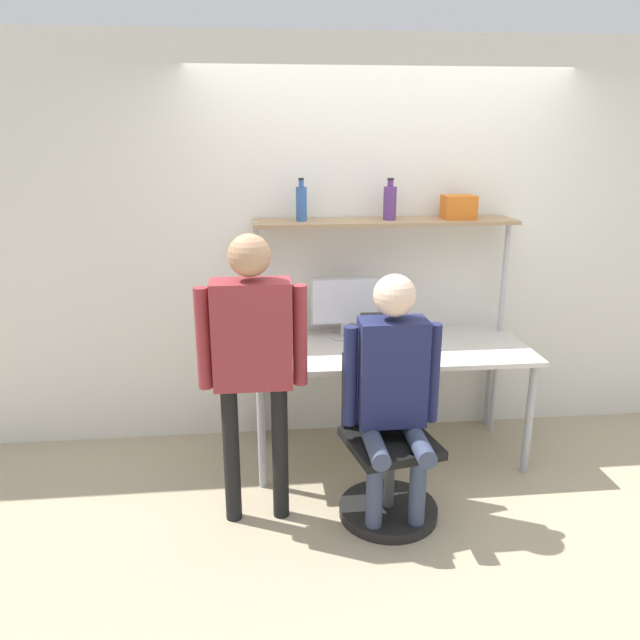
{
  "coord_description": "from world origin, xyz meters",
  "views": [
    {
      "loc": [
        -0.84,
        -3.33,
        2.11
      ],
      "look_at": [
        -0.5,
        -0.1,
        1.12
      ],
      "focal_mm": 35.0,
      "sensor_mm": 36.0,
      "label": 1
    }
  ],
  "objects_px": {
    "cell_phone": "(431,355)",
    "storage_box": "(459,207)",
    "person_seated": "(393,381)",
    "monitor": "(345,306)",
    "laptop": "(385,344)",
    "bottle_blue": "(301,203)",
    "office_chair": "(387,466)",
    "person_standing": "(252,345)",
    "bottle_purple": "(390,202)"
  },
  "relations": [
    {
      "from": "bottle_purple",
      "to": "bottle_blue",
      "type": "distance_m",
      "value": 0.57
    },
    {
      "from": "person_seated",
      "to": "person_standing",
      "type": "bearing_deg",
      "value": 174.49
    },
    {
      "from": "office_chair",
      "to": "bottle_blue",
      "type": "xyz_separation_m",
      "value": [
        -0.4,
        0.91,
        1.38
      ]
    },
    {
      "from": "cell_phone",
      "to": "person_standing",
      "type": "xyz_separation_m",
      "value": [
        -1.1,
        -0.44,
        0.26
      ]
    },
    {
      "from": "cell_phone",
      "to": "bottle_purple",
      "type": "distance_m",
      "value": 1.02
    },
    {
      "from": "office_chair",
      "to": "bottle_purple",
      "type": "xyz_separation_m",
      "value": [
        0.17,
        0.91,
        1.38
      ]
    },
    {
      "from": "bottle_blue",
      "to": "storage_box",
      "type": "distance_m",
      "value": 1.03
    },
    {
      "from": "bottle_purple",
      "to": "storage_box",
      "type": "bearing_deg",
      "value": 0.0
    },
    {
      "from": "person_seated",
      "to": "monitor",
      "type": "bearing_deg",
      "value": 97.46
    },
    {
      "from": "office_chair",
      "to": "bottle_purple",
      "type": "relative_size",
      "value": 3.53
    },
    {
      "from": "cell_phone",
      "to": "storage_box",
      "type": "relative_size",
      "value": 0.73
    },
    {
      "from": "office_chair",
      "to": "storage_box",
      "type": "height_order",
      "value": "storage_box"
    },
    {
      "from": "cell_phone",
      "to": "storage_box",
      "type": "height_order",
      "value": "storage_box"
    },
    {
      "from": "storage_box",
      "to": "office_chair",
      "type": "bearing_deg",
      "value": -124.51
    },
    {
      "from": "bottle_purple",
      "to": "person_seated",
      "type": "bearing_deg",
      "value": -99.47
    },
    {
      "from": "laptop",
      "to": "office_chair",
      "type": "distance_m",
      "value": 0.77
    },
    {
      "from": "cell_phone",
      "to": "person_standing",
      "type": "bearing_deg",
      "value": -158.1
    },
    {
      "from": "office_chair",
      "to": "bottle_blue",
      "type": "relative_size",
      "value": 3.46
    },
    {
      "from": "person_standing",
      "to": "bottle_purple",
      "type": "bearing_deg",
      "value": 44.51
    },
    {
      "from": "monitor",
      "to": "cell_phone",
      "type": "distance_m",
      "value": 0.68
    },
    {
      "from": "cell_phone",
      "to": "person_seated",
      "type": "relative_size",
      "value": 0.11
    },
    {
      "from": "office_chair",
      "to": "storage_box",
      "type": "distance_m",
      "value": 1.74
    },
    {
      "from": "office_chair",
      "to": "person_seated",
      "type": "height_order",
      "value": "person_seated"
    },
    {
      "from": "person_standing",
      "to": "bottle_blue",
      "type": "bearing_deg",
      "value": 69.54
    },
    {
      "from": "laptop",
      "to": "person_seated",
      "type": "xyz_separation_m",
      "value": [
        -0.08,
        -0.58,
        -0.01
      ]
    },
    {
      "from": "person_standing",
      "to": "bottle_blue",
      "type": "height_order",
      "value": "bottle_blue"
    },
    {
      "from": "bottle_blue",
      "to": "bottle_purple",
      "type": "bearing_deg",
      "value": -0.0
    },
    {
      "from": "laptop",
      "to": "bottle_purple",
      "type": "bearing_deg",
      "value": 77.89
    },
    {
      "from": "monitor",
      "to": "bottle_blue",
      "type": "xyz_separation_m",
      "value": [
        -0.29,
        0.01,
        0.68
      ]
    },
    {
      "from": "monitor",
      "to": "bottle_purple",
      "type": "bearing_deg",
      "value": 2.19
    },
    {
      "from": "monitor",
      "to": "person_standing",
      "type": "height_order",
      "value": "person_standing"
    },
    {
      "from": "person_standing",
      "to": "bottle_purple",
      "type": "distance_m",
      "value": 1.41
    },
    {
      "from": "laptop",
      "to": "cell_phone",
      "type": "height_order",
      "value": "laptop"
    },
    {
      "from": "laptop",
      "to": "storage_box",
      "type": "height_order",
      "value": "storage_box"
    },
    {
      "from": "person_seated",
      "to": "storage_box",
      "type": "distance_m",
      "value": 1.39
    },
    {
      "from": "cell_phone",
      "to": "bottle_purple",
      "type": "bearing_deg",
      "value": 113.7
    },
    {
      "from": "office_chair",
      "to": "bottle_blue",
      "type": "height_order",
      "value": "bottle_blue"
    },
    {
      "from": "laptop",
      "to": "person_standing",
      "type": "xyz_separation_m",
      "value": [
        -0.82,
        -0.5,
        0.19
      ]
    },
    {
      "from": "bottle_purple",
      "to": "storage_box",
      "type": "xyz_separation_m",
      "value": [
        0.46,
        0.0,
        -0.04
      ]
    },
    {
      "from": "person_seated",
      "to": "bottle_blue",
      "type": "height_order",
      "value": "bottle_blue"
    },
    {
      "from": "bottle_purple",
      "to": "bottle_blue",
      "type": "height_order",
      "value": "bottle_blue"
    },
    {
      "from": "person_standing",
      "to": "storage_box",
      "type": "relative_size",
      "value": 7.89
    },
    {
      "from": "laptop",
      "to": "office_chair",
      "type": "height_order",
      "value": "laptop"
    },
    {
      "from": "monitor",
      "to": "laptop",
      "type": "xyz_separation_m",
      "value": [
        0.2,
        -0.37,
        -0.15
      ]
    },
    {
      "from": "office_chair",
      "to": "person_seated",
      "type": "relative_size",
      "value": 0.66
    },
    {
      "from": "cell_phone",
      "to": "person_standing",
      "type": "height_order",
      "value": "person_standing"
    },
    {
      "from": "laptop",
      "to": "bottle_purple",
      "type": "xyz_separation_m",
      "value": [
        0.08,
        0.38,
        0.83
      ]
    },
    {
      "from": "person_seated",
      "to": "person_standing",
      "type": "distance_m",
      "value": 0.77
    },
    {
      "from": "monitor",
      "to": "cell_phone",
      "type": "xyz_separation_m",
      "value": [
        0.48,
        -0.43,
        -0.21
      ]
    },
    {
      "from": "laptop",
      "to": "storage_box",
      "type": "xyz_separation_m",
      "value": [
        0.54,
        0.38,
        0.79
      ]
    }
  ]
}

